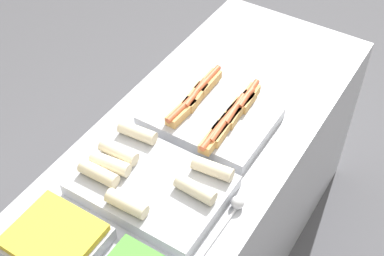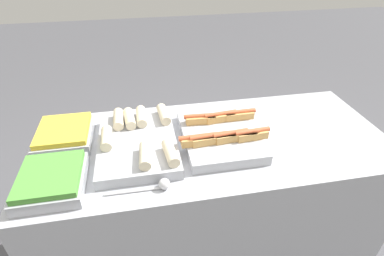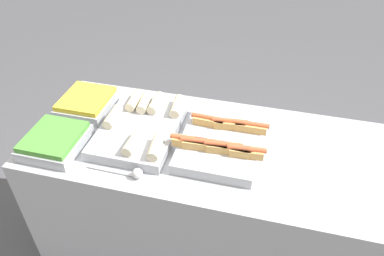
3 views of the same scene
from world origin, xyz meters
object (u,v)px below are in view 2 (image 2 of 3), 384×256
at_px(tray_wraps, 138,141).
at_px(serving_spoon_near, 158,185).
at_px(tray_side_front, 52,180).
at_px(tray_hotdogs, 220,134).
at_px(tray_side_back, 65,135).

distance_m(tray_wraps, serving_spoon_near, 0.29).
bearing_deg(tray_side_front, tray_wraps, 30.45).
xyz_separation_m(tray_hotdogs, tray_side_front, (-0.71, -0.18, -0.00)).
relative_size(tray_hotdogs, serving_spoon_near, 1.82).
relative_size(tray_hotdogs, tray_side_front, 1.66).
bearing_deg(serving_spoon_near, tray_hotdogs, 40.21).
distance_m(tray_hotdogs, tray_side_back, 0.72).
xyz_separation_m(tray_side_front, tray_side_back, (0.00, 0.31, 0.00)).
bearing_deg(tray_side_back, tray_wraps, -18.47).
bearing_deg(tray_wraps, serving_spoon_near, -76.95).
xyz_separation_m(tray_side_back, serving_spoon_near, (0.40, -0.39, -0.02)).
bearing_deg(tray_side_back, serving_spoon_near, -44.56).
distance_m(tray_side_back, serving_spoon_near, 0.56).
height_order(tray_hotdogs, tray_side_front, tray_hotdogs).
relative_size(tray_wraps, tray_side_front, 1.79).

